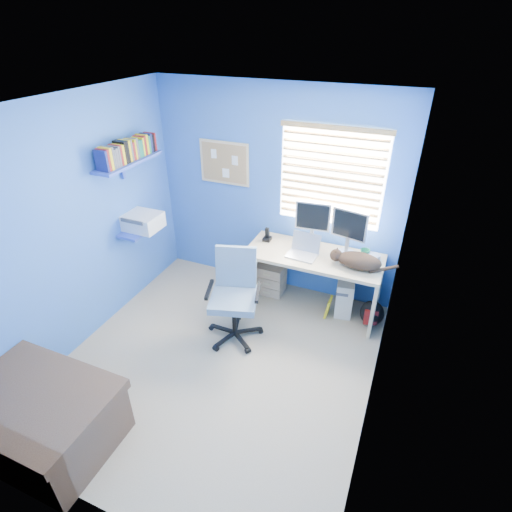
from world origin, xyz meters
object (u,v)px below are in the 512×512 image
at_px(tower_pc, 345,293).
at_px(laptop, 302,247).
at_px(office_chair, 235,307).
at_px(desk, 312,281).
at_px(cat, 359,261).

bearing_deg(tower_pc, laptop, -167.61).
height_order(laptop, office_chair, office_chair).
xyz_separation_m(desk, office_chair, (-0.63, -0.79, 0.00)).
distance_m(cat, tower_pc, 0.64).
bearing_deg(cat, office_chair, -148.52).
relative_size(laptop, office_chair, 0.33).
bearing_deg(cat, tower_pc, 122.29).
xyz_separation_m(cat, tower_pc, (-0.13, 0.20, -0.60)).
distance_m(desk, laptop, 0.50).
bearing_deg(desk, cat, -8.98).
bearing_deg(cat, desk, 170.83).
bearing_deg(laptop, cat, 4.50).
height_order(desk, office_chair, office_chair).
xyz_separation_m(laptop, tower_pc, (0.50, 0.20, -0.62)).
bearing_deg(office_chair, desk, 51.14).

